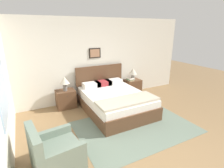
{
  "coord_description": "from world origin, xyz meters",
  "views": [
    {
      "loc": [
        -1.94,
        -2.0,
        2.28
      ],
      "look_at": [
        0.01,
        1.74,
        0.92
      ],
      "focal_mm": 28.0,
      "sensor_mm": 36.0,
      "label": 1
    }
  ],
  "objects_px": {
    "nightstand_near_window": "(66,99)",
    "table_lamp_near_window": "(64,81)",
    "bed": "(114,100)",
    "table_lamp_by_door": "(133,72)",
    "armchair": "(55,155)",
    "nightstand_by_door": "(132,87)"
  },
  "relations": [
    {
      "from": "armchair",
      "to": "table_lamp_by_door",
      "type": "bearing_deg",
      "value": 119.95
    },
    {
      "from": "nightstand_by_door",
      "to": "table_lamp_by_door",
      "type": "height_order",
      "value": "table_lamp_by_door"
    },
    {
      "from": "armchair",
      "to": "table_lamp_by_door",
      "type": "distance_m",
      "value": 3.92
    },
    {
      "from": "armchair",
      "to": "nightstand_by_door",
      "type": "height_order",
      "value": "armchair"
    },
    {
      "from": "nightstand_by_door",
      "to": "nightstand_near_window",
      "type": "bearing_deg",
      "value": 180.0
    },
    {
      "from": "table_lamp_by_door",
      "to": "bed",
      "type": "bearing_deg",
      "value": -145.07
    },
    {
      "from": "bed",
      "to": "table_lamp_by_door",
      "type": "xyz_separation_m",
      "value": [
        1.17,
        0.82,
        0.52
      ]
    },
    {
      "from": "table_lamp_near_window",
      "to": "table_lamp_by_door",
      "type": "xyz_separation_m",
      "value": [
        2.36,
        0.0,
        0.0
      ]
    },
    {
      "from": "nightstand_near_window",
      "to": "table_lamp_near_window",
      "type": "xyz_separation_m",
      "value": [
        -0.0,
        -0.02,
        0.56
      ]
    },
    {
      "from": "bed",
      "to": "table_lamp_by_door",
      "type": "distance_m",
      "value": 1.52
    },
    {
      "from": "bed",
      "to": "armchair",
      "type": "height_order",
      "value": "bed"
    },
    {
      "from": "bed",
      "to": "armchair",
      "type": "bearing_deg",
      "value": -142.03
    },
    {
      "from": "bed",
      "to": "nightstand_by_door",
      "type": "height_order",
      "value": "bed"
    },
    {
      "from": "bed",
      "to": "table_lamp_near_window",
      "type": "height_order",
      "value": "bed"
    },
    {
      "from": "armchair",
      "to": "nightstand_near_window",
      "type": "height_order",
      "value": "armchair"
    },
    {
      "from": "bed",
      "to": "nightstand_near_window",
      "type": "xyz_separation_m",
      "value": [
        -1.19,
        0.84,
        -0.03
      ]
    },
    {
      "from": "nightstand_by_door",
      "to": "table_lamp_near_window",
      "type": "distance_m",
      "value": 2.44
    },
    {
      "from": "nightstand_by_door",
      "to": "table_lamp_near_window",
      "type": "xyz_separation_m",
      "value": [
        -2.38,
        -0.02,
        0.56
      ]
    },
    {
      "from": "nightstand_by_door",
      "to": "table_lamp_near_window",
      "type": "bearing_deg",
      "value": -179.56
    },
    {
      "from": "bed",
      "to": "nightstand_by_door",
      "type": "relative_size",
      "value": 3.94
    },
    {
      "from": "nightstand_near_window",
      "to": "table_lamp_near_window",
      "type": "height_order",
      "value": "table_lamp_near_window"
    },
    {
      "from": "armchair",
      "to": "nightstand_near_window",
      "type": "relative_size",
      "value": 1.54
    }
  ]
}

